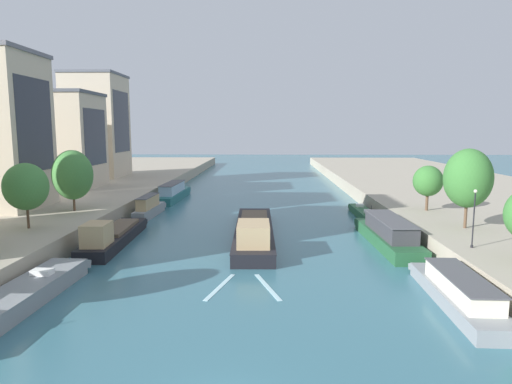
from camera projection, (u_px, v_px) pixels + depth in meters
quay_left at (46, 196)px, 73.70m from camera, size 36.00×170.00×2.24m
quay_right at (472, 197)px, 71.88m from camera, size 36.00×170.00×2.24m
barge_midriver at (254, 231)px, 48.55m from camera, size 4.58×23.87×3.31m
wake_behind_barge at (244, 287)px, 34.09m from camera, size 5.60×5.95×0.03m
moored_boat_left_near at (18, 298)px, 29.95m from camera, size 3.60×16.31×2.39m
moored_boat_left_midway at (113, 236)px, 46.42m from camera, size 3.54×16.53×3.27m
moored_boat_left_end at (149, 208)px, 61.64m from camera, size 2.12×10.79×2.95m
moored_boat_left_gap_after at (173, 193)px, 76.20m from camera, size 3.11×16.04×2.99m
moored_boat_right_second at (458, 291)px, 30.48m from camera, size 3.08×13.65×2.27m
moored_boat_right_near at (388, 233)px, 46.32m from camera, size 3.71×16.49×2.96m
moored_boat_right_midway at (363, 213)px, 61.61m from camera, size 2.17×11.25×2.12m
tree_left_second at (26, 187)px, 43.55m from camera, size 4.22×4.22×6.45m
tree_left_nearest at (73, 175)px, 53.10m from camera, size 4.68×4.68×7.27m
tree_right_past_mid at (468, 178)px, 43.59m from camera, size 4.57×4.57×7.84m
tree_right_end_of_row at (428, 181)px, 53.42m from camera, size 3.49×3.49×5.41m
lamppost_right_bank at (474, 216)px, 36.50m from camera, size 0.28×0.28×4.84m
building_left_corner at (56, 140)px, 74.37m from camera, size 13.65×11.78×15.83m
building_left_middle at (97, 125)px, 92.00m from camera, size 10.73×12.16×20.98m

